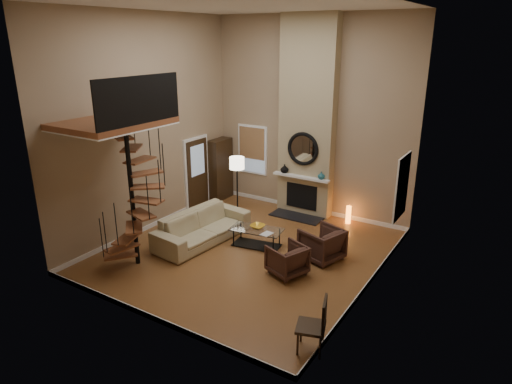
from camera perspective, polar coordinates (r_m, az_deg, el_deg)
The scene contains 33 objects.
ground at distance 10.95m, azimuth -1.12°, elevation -7.55°, with size 6.00×6.50×0.01m, color #955F30.
back_wall at distance 12.81m, azimuth 6.87°, elevation 9.27°, with size 6.00×0.02×5.50m, color #9E8566.
front_wall at distance 7.60m, azimuth -14.78°, elevation 2.02°, with size 6.00×0.02×5.50m, color #9E8566.
left_wall at distance 11.90m, azimuth -13.52°, elevation 8.14°, with size 0.02×6.50×5.50m, color #9E8566.
right_wall at distance 8.79m, azimuth 15.42°, elevation 4.22°, with size 0.02×6.50×5.50m, color #9E8566.
ceiling at distance 9.81m, azimuth -1.34°, elevation 22.54°, with size 6.00×6.50×0.01m, color silver.
baseboard_back at distance 13.52m, azimuth 6.41°, elevation -2.04°, with size 6.00×0.02×0.12m, color white.
baseboard_front at distance 8.76m, azimuth -13.21°, elevation -15.04°, with size 6.00×0.02×0.12m, color white.
baseboard_left at distance 12.66m, azimuth -12.55°, elevation -3.89°, with size 0.02×6.50×0.12m, color white.
baseboard_right at distance 9.80m, azimuth 13.97°, elevation -11.15°, with size 0.02×6.50×0.12m, color white.
chimney_breast at distance 12.64m, azimuth 6.50°, elevation 9.15°, with size 1.60×0.38×5.50m, color tan.
hearth at distance 12.97m, azimuth 5.10°, elevation -3.12°, with size 1.50×0.60×0.04m, color black.
firebox at distance 13.03m, azimuth 5.76°, elevation -0.55°, with size 0.95×0.02×0.72m, color black.
mantel at distance 12.77m, azimuth 5.68°, elevation 1.89°, with size 1.70×0.18×0.06m, color white.
mirror_frame at distance 12.61m, azimuth 5.92°, elevation 5.43°, with size 0.94×0.94×0.10m, color black.
mirror_disc at distance 12.62m, azimuth 5.94°, elevation 5.44°, with size 0.80×0.80×0.01m, color white.
vase_left at distance 13.00m, azimuth 3.62°, elevation 2.97°, with size 0.24×0.24×0.25m, color black.
vase_right at distance 12.52m, azimuth 8.24°, elevation 2.09°, with size 0.20×0.20×0.21m, color #194F58.
window_back at distance 13.92m, azimuth -0.46°, elevation 5.44°, with size 1.02×0.06×1.52m.
window_right at distance 10.96m, azimuth 17.91°, elevation 0.74°, with size 0.06×1.02×1.52m.
entry_door at distance 13.56m, azimuth -7.47°, elevation 2.40°, with size 0.10×1.05×2.16m.
loft at distance 9.93m, azimuth -17.19°, elevation 8.58°, with size 1.70×2.20×1.09m.
spiral_stair at distance 10.09m, azimuth -15.37°, elevation 0.37°, with size 1.47×1.47×4.06m.
hutch at distance 14.23m, azimuth -4.58°, elevation 2.88°, with size 0.40×0.86×1.91m, color #321F10.
sofa at distance 11.42m, azimuth -6.76°, elevation -4.32°, with size 2.61×1.02×0.76m, color tan.
armchair_near at distance 10.56m, azimuth 8.62°, elevation -6.65°, with size 0.84×0.86×0.78m, color #41261E.
armchair_far at distance 9.79m, azimuth 4.21°, elevation -8.64°, with size 0.71×0.74×0.67m, color #41261E.
coffee_table at distance 11.11m, azimuth 0.07°, elevation -5.47°, with size 1.35×0.83×0.46m.
bowl at distance 11.06m, azimuth 0.21°, elevation -4.38°, with size 0.35×0.35×0.09m, color gold.
book at distance 10.76m, azimuth 1.23°, elevation -5.30°, with size 0.22×0.30×0.03m, color gray.
floor_lamp at distance 12.67m, azimuth -2.42°, elevation 3.08°, with size 0.42×0.42×1.73m.
accent_lamp at distance 12.71m, azimuth 11.58°, elevation -2.81°, with size 0.14×0.14×0.50m, color orange.
side_chair at distance 7.63m, azimuth 7.63°, elevation -16.09°, with size 0.58×0.58×0.98m.
Camera 1 is at (5.38, -8.18, 4.89)m, focal length 31.71 mm.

